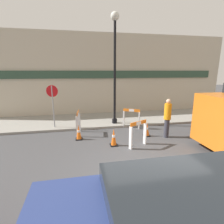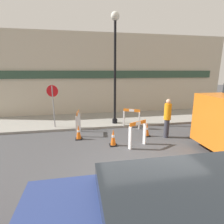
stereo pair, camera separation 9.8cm
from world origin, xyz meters
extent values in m
plane|color=#424244|center=(0.00, 0.00, 0.00)|extent=(60.00, 60.00, 0.00)
cube|color=gray|center=(0.00, 6.11, 0.06)|extent=(18.00, 3.21, 0.12)
cube|color=#BCB29E|center=(0.00, 7.79, 2.75)|extent=(18.00, 0.12, 5.50)
cube|color=#2D4738|center=(0.00, 7.68, 2.80)|extent=(16.20, 0.10, 0.50)
cylinder|color=black|center=(0.21, 5.08, 0.24)|extent=(0.29, 0.29, 0.24)
cylinder|color=black|center=(0.21, 5.08, 2.83)|extent=(0.13, 0.13, 5.42)
sphere|color=silver|center=(0.21, 5.08, 5.72)|extent=(0.44, 0.44, 0.44)
cylinder|color=gray|center=(-3.07, 4.96, 1.21)|extent=(0.06, 0.06, 2.19)
cylinder|color=red|center=(-3.07, 4.96, 2.04)|extent=(0.59, 0.15, 0.60)
cube|color=white|center=(1.34, 4.14, 0.46)|extent=(0.12, 0.14, 0.92)
cube|color=white|center=(0.62, 4.56, 0.46)|extent=(0.12, 0.14, 0.92)
cube|color=orange|center=(0.98, 4.35, 0.99)|extent=(0.79, 0.47, 0.15)
cube|color=white|center=(0.98, 4.35, 0.99)|extent=(0.25, 0.16, 0.14)
cube|color=white|center=(-1.79, 4.31, 0.50)|extent=(0.14, 0.08, 0.99)
cube|color=white|center=(-1.87, 3.60, 0.50)|extent=(0.14, 0.08, 0.99)
cube|color=orange|center=(-1.83, 3.95, 1.07)|extent=(0.12, 0.78, 0.15)
cube|color=white|center=(-1.83, 3.95, 1.07)|extent=(0.06, 0.24, 0.13)
cube|color=white|center=(0.17, 1.84, 0.46)|extent=(0.11, 0.14, 0.93)
cube|color=white|center=(0.91, 2.21, 0.46)|extent=(0.11, 0.14, 0.93)
cube|color=orange|center=(0.54, 2.02, 1.00)|extent=(0.80, 0.42, 0.15)
cube|color=white|center=(0.54, 2.02, 1.00)|extent=(0.25, 0.15, 0.14)
cube|color=black|center=(1.36, 3.06, 0.02)|extent=(0.30, 0.30, 0.04)
cone|color=orange|center=(1.36, 3.06, 0.36)|extent=(0.23, 0.22, 0.63)
cylinder|color=white|center=(1.36, 3.06, 0.39)|extent=(0.13, 0.13, 0.09)
cube|color=black|center=(-0.41, 2.30, 0.02)|extent=(0.30, 0.30, 0.04)
cone|color=orange|center=(-0.41, 2.30, 0.38)|extent=(0.22, 0.22, 0.69)
cylinder|color=white|center=(-0.41, 2.30, 0.42)|extent=(0.13, 0.13, 0.10)
cube|color=black|center=(-1.82, 3.26, 0.02)|extent=(0.30, 0.30, 0.04)
cone|color=orange|center=(-1.82, 3.26, 0.36)|extent=(0.23, 0.22, 0.65)
cylinder|color=white|center=(-1.82, 3.26, 0.40)|extent=(0.13, 0.13, 0.09)
cylinder|color=#33333D|center=(2.19, 2.76, 0.44)|extent=(0.30, 0.30, 0.87)
cylinder|color=orange|center=(2.19, 2.76, 1.23)|extent=(0.41, 0.41, 0.73)
sphere|color=#DBAD89|center=(2.19, 2.76, 1.70)|extent=(0.27, 0.27, 0.21)
cube|color=#1E2328|center=(-0.25, -2.63, 1.37)|extent=(2.52, 1.59, 0.49)
cylinder|color=black|center=(3.79, 1.85, 0.30)|extent=(0.60, 0.18, 0.60)
camera|label=1|loc=(-1.79, -4.33, 3.03)|focal=28.00mm
camera|label=2|loc=(-1.70, -4.35, 3.03)|focal=28.00mm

